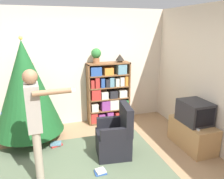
{
  "coord_description": "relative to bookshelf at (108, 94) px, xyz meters",
  "views": [
    {
      "loc": [
        -0.63,
        -2.93,
        2.19
      ],
      "look_at": [
        0.6,
        0.86,
        1.05
      ],
      "focal_mm": 35.0,
      "sensor_mm": 36.0,
      "label": 1
    }
  ],
  "objects": [
    {
      "name": "potted_plant",
      "position": [
        -0.27,
        0.01,
        0.92
      ],
      "size": [
        0.22,
        0.22,
        0.33
      ],
      "color": "#935B38",
      "rests_on": "bookshelf"
    },
    {
      "name": "table_lamp",
      "position": [
        0.28,
        0.01,
        0.83
      ],
      "size": [
        0.2,
        0.2,
        0.18
      ],
      "color": "#473828",
      "rests_on": "bookshelf"
    },
    {
      "name": "wall_right",
      "position": [
        1.46,
        -1.73,
        0.6
      ],
      "size": [
        0.1,
        8.0,
        2.6
      ],
      "color": "beige",
      "rests_on": "ground_plane"
    },
    {
      "name": "wall_back",
      "position": [
        -0.79,
        0.23,
        0.6
      ],
      "size": [
        8.0,
        0.1,
        2.6
      ],
      "color": "beige",
      "rests_on": "ground_plane"
    },
    {
      "name": "ground_plane",
      "position": [
        -0.79,
        -1.73,
        -0.7
      ],
      "size": [
        14.0,
        14.0,
        0.0
      ],
      "primitive_type": "plane",
      "color": "#9E7A56"
    },
    {
      "name": "christmas_tree",
      "position": [
        -1.74,
        -0.41,
        0.4
      ],
      "size": [
        1.29,
        1.29,
        2.04
      ],
      "color": "#4C3323",
      "rests_on": "ground_plane"
    },
    {
      "name": "television",
      "position": [
        1.16,
        -1.6,
        0.0
      ],
      "size": [
        0.46,
        0.56,
        0.4
      ],
      "color": "#28282D",
      "rests_on": "tv_stand"
    },
    {
      "name": "standing_person",
      "position": [
        -1.57,
        -1.75,
        0.3
      ],
      "size": [
        0.65,
        0.47,
        1.68
      ],
      "rotation": [
        0.0,
        0.0,
        -1.51
      ],
      "color": "#9E937F",
      "rests_on": "ground_plane"
    },
    {
      "name": "book_pile_near_tree",
      "position": [
        -1.29,
        -0.79,
        -0.66
      ],
      "size": [
        0.25,
        0.19,
        0.06
      ],
      "color": "#B22D28",
      "rests_on": "ground_plane"
    },
    {
      "name": "tv_stand",
      "position": [
        1.16,
        -1.6,
        -0.45
      ],
      "size": [
        0.47,
        0.92,
        0.5
      ],
      "color": "tan",
      "rests_on": "ground_plane"
    },
    {
      "name": "book_pile_by_chair",
      "position": [
        -0.69,
        -1.84,
        -0.67
      ],
      "size": [
        0.18,
        0.16,
        0.05
      ],
      "color": "#284C93",
      "rests_on": "ground_plane"
    },
    {
      "name": "game_remote",
      "position": [
        1.01,
        -1.87,
        -0.19
      ],
      "size": [
        0.04,
        0.12,
        0.02
      ],
      "color": "white",
      "rests_on": "tv_stand"
    },
    {
      "name": "bookshelf",
      "position": [
        0.0,
        0.0,
        0.0
      ],
      "size": [
        0.99,
        0.3,
        1.42
      ],
      "color": "brown",
      "rests_on": "ground_plane"
    },
    {
      "name": "armchair",
      "position": [
        -0.3,
        -1.41,
        -0.37
      ],
      "size": [
        0.64,
        0.63,
        0.92
      ],
      "rotation": [
        0.0,
        0.0,
        -1.7
      ],
      "color": "black",
      "rests_on": "ground_plane"
    },
    {
      "name": "area_rug",
      "position": [
        -0.96,
        -1.58,
        -0.69
      ],
      "size": [
        2.77,
        1.93,
        0.01
      ],
      "color": "#56664C",
      "rests_on": "ground_plane"
    }
  ]
}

